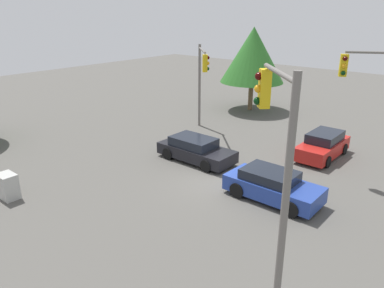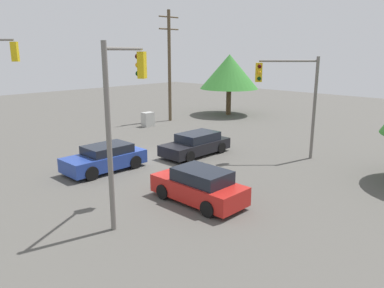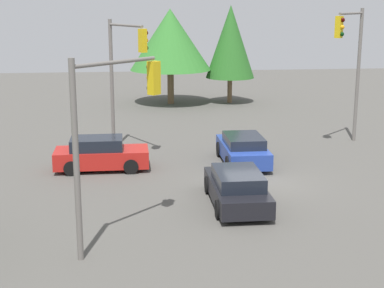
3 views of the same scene
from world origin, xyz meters
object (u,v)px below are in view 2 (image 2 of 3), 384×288
at_px(sedan_blue, 105,158).
at_px(traffic_signal_cross, 292,90).
at_px(sedan_red, 199,186).
at_px(sedan_dark, 196,144).
at_px(electrical_cabinet, 148,119).
at_px(traffic_signal_main, 123,102).

relative_size(sedan_blue, traffic_signal_cross, 0.73).
xyz_separation_m(sedan_blue, sedan_red, (0.31, -6.51, 0.03)).
xyz_separation_m(sedan_dark, traffic_signal_cross, (3.17, -4.44, 3.36)).
bearing_deg(electrical_cabinet, sedan_dark, -111.80).
xyz_separation_m(sedan_blue, electrical_cabinet, (9.18, 7.66, -0.08)).
distance_m(traffic_signal_cross, electrical_cabinet, 13.85).
relative_size(sedan_dark, traffic_signal_cross, 0.77).
xyz_separation_m(sedan_red, electrical_cabinet, (8.87, 14.17, -0.11)).
bearing_deg(sedan_dark, sedan_blue, 76.75).
xyz_separation_m(sedan_red, traffic_signal_main, (-2.84, 1.11, 3.70)).
bearing_deg(traffic_signal_cross, traffic_signal_main, 43.28).
xyz_separation_m(traffic_signal_main, traffic_signal_cross, (11.29, -0.35, -0.38)).
relative_size(sedan_red, traffic_signal_main, 0.64).
distance_m(sedan_red, electrical_cabinet, 16.72).
height_order(sedan_blue, traffic_signal_cross, traffic_signal_cross).
relative_size(sedan_dark, sedan_red, 1.09).
distance_m(traffic_signal_main, traffic_signal_cross, 11.30).
bearing_deg(sedan_red, traffic_signal_cross, 5.12).
height_order(sedan_blue, sedan_red, sedan_red).
height_order(sedan_dark, traffic_signal_cross, traffic_signal_cross).
distance_m(sedan_dark, traffic_signal_main, 9.83).
distance_m(sedan_dark, traffic_signal_cross, 6.40).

